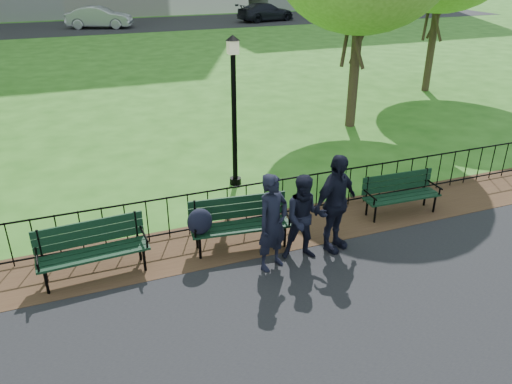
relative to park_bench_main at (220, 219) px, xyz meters
name	(u,v)px	position (x,y,z in m)	size (l,w,h in m)	color
ground	(296,274)	(0.99, -1.21, -0.67)	(120.00, 120.00, 0.00)	#295E18
dirt_strip	(264,233)	(0.99, 0.29, -0.65)	(60.00, 1.60, 0.01)	#352216
far_street	(102,26)	(0.99, 33.79, -0.66)	(70.00, 9.00, 0.01)	black
iron_fence	(256,201)	(0.99, 0.79, -0.17)	(24.06, 0.06, 1.00)	black
park_bench_main	(220,219)	(0.00, 0.00, 0.00)	(1.98, 0.78, 1.05)	black
park_bench_left_a	(92,244)	(-2.27, 0.08, -0.07)	(1.87, 0.68, 1.05)	black
park_bench_right_a	(400,190)	(4.01, 0.12, -0.13)	(1.68, 0.59, 0.94)	black
lamppost	(234,108)	(1.22, 2.76, 1.23)	(0.31, 0.31, 3.49)	black
person_left	(273,223)	(0.68, -0.83, 0.23)	(0.65, 0.42, 1.77)	black
person_mid	(305,218)	(1.33, -0.76, 0.15)	(0.79, 0.41, 1.62)	black
person_right	(335,203)	(1.98, -0.67, 0.28)	(1.10, 0.45, 1.88)	black
sedan_silver	(99,17)	(0.80, 32.75, 0.12)	(1.64, 4.70, 1.55)	#999BA0
sedan_dark	(266,12)	(13.94, 32.35, 0.05)	(1.98, 4.88, 1.42)	black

